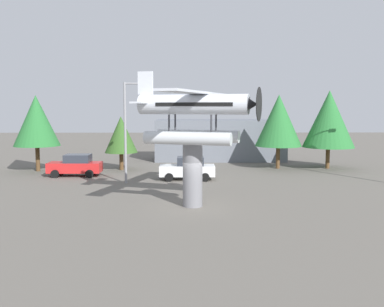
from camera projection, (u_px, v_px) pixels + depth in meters
name	position (u px, v px, depth m)	size (l,w,h in m)	color
ground_plane	(193.00, 206.00, 24.53)	(140.00, 140.00, 0.00)	#605B54
display_pedestal	(193.00, 175.00, 24.34)	(1.10, 1.10, 3.55)	slate
floatplane_monument	(195.00, 113.00, 23.94)	(7.20, 10.22, 4.00)	silver
car_near_red	(76.00, 165.00, 35.08)	(4.20, 2.02, 1.76)	red
car_mid_white	(188.00, 168.00, 33.38)	(4.20, 2.02, 1.76)	white
streetlight_primary	(128.00, 125.00, 31.44)	(1.84, 0.28, 7.31)	gray
storefront_building	(219.00, 140.00, 46.22)	(13.30, 5.76, 4.20)	slate
tree_west	(36.00, 121.00, 37.45)	(3.92, 3.92, 6.56)	brown
tree_east	(121.00, 135.00, 38.34)	(2.87, 2.87, 4.74)	brown
tree_center_back	(279.00, 121.00, 39.07)	(4.16, 4.16, 6.65)	brown
tree_far_east	(329.00, 119.00, 39.08)	(4.59, 4.59, 7.03)	brown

